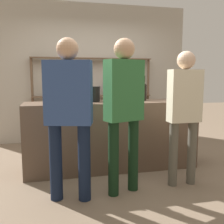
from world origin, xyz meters
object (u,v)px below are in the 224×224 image
counter_bottle_0 (112,94)px  counter_bottle_5 (82,94)px  counter_bottle_1 (122,94)px  customer_left (69,108)px  customer_center (124,103)px  customer_right (184,107)px  cork_jar (62,97)px  counter_bottle_2 (62,95)px  wine_glass (48,95)px  counter_bottle_3 (144,91)px  counter_bottle_4 (175,92)px  ice_bucket (93,94)px

counter_bottle_0 → counter_bottle_5: bearing=176.9°
counter_bottle_1 → customer_left: bearing=-135.2°
counter_bottle_5 → customer_center: size_ratio=0.17×
counter_bottle_1 → customer_right: size_ratio=0.19×
counter_bottle_5 → cork_jar: counter_bottle_5 is taller
cork_jar → customer_left: customer_left is taller
counter_bottle_0 → counter_bottle_2: (-0.68, -0.03, -0.00)m
customer_right → counter_bottle_0: bearing=48.4°
counter_bottle_1 → wine_glass: 1.02m
counter_bottle_2 → customer_left: customer_left is taller
counter_bottle_3 → counter_bottle_5: (-0.93, -0.14, -0.03)m
counter_bottle_3 → counter_bottle_0: bearing=-162.5°
counter_bottle_4 → ice_bucket: (-1.33, -0.07, -0.01)m
counter_bottle_3 → customer_left: customer_left is taller
counter_bottle_5 → customer_center: (0.37, -0.73, -0.06)m
customer_left → counter_bottle_2: bearing=18.5°
customer_center → counter_bottle_0: bearing=-21.5°
customer_right → counter_bottle_2: bearing=66.4°
counter_bottle_0 → customer_right: bearing=-41.7°
counter_bottle_0 → counter_bottle_1: 0.16m
counter_bottle_1 → counter_bottle_3: counter_bottle_3 is taller
counter_bottle_5 → cork_jar: 0.33m
counter_bottle_1 → counter_bottle_5: 0.56m
counter_bottle_5 → counter_bottle_2: bearing=-168.7°
wine_glass → customer_right: size_ratio=0.10×
cork_jar → customer_right: size_ratio=0.08×
customer_left → counter_bottle_4: bearing=-43.9°
counter_bottle_0 → counter_bottle_3: size_ratio=0.88×
counter_bottle_1 → counter_bottle_3: bearing=18.7°
counter_bottle_3 → ice_bucket: size_ratio=1.64×
counter_bottle_4 → cork_jar: size_ratio=2.29×
counter_bottle_0 → cork_jar: counter_bottle_0 is taller
counter_bottle_0 → counter_bottle_1: counter_bottle_0 is taller
counter_bottle_0 → customer_right: customer_right is taller
counter_bottle_4 → ice_bucket: size_ratio=1.39×
counter_bottle_5 → counter_bottle_3: bearing=8.7°
ice_bucket → customer_center: 0.94m
ice_bucket → customer_right: (0.98, -0.86, -0.11)m
counter_bottle_2 → customer_center: bearing=-46.1°
cork_jar → customer_right: (1.41, -0.87, -0.07)m
counter_bottle_1 → customer_center: customer_center is taller
counter_bottle_4 → counter_bottle_0: bearing=-165.7°
counter_bottle_2 → counter_bottle_3: counter_bottle_3 is taller
customer_center → customer_left: customer_center is taller
counter_bottle_2 → counter_bottle_5: counter_bottle_2 is taller
counter_bottle_5 → customer_right: 1.34m
ice_bucket → customer_right: bearing=-41.4°
counter_bottle_0 → wine_glass: bearing=-177.0°
counter_bottle_3 → customer_center: (-0.56, -0.87, -0.08)m
counter_bottle_2 → counter_bottle_4: 1.80m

